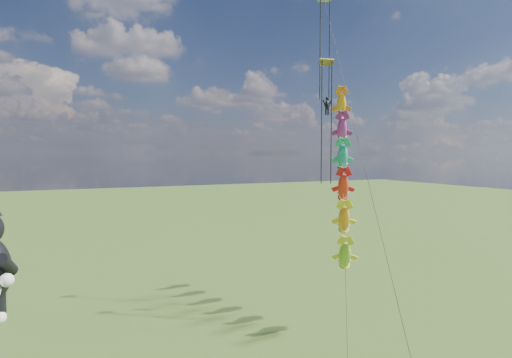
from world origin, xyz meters
name	(u,v)px	position (x,y,z in m)	size (l,w,h in m)	color
fish_windsock_rig	(343,172)	(22.33, 9.04, 11.60)	(8.97, 13.34, 20.66)	#4F3F29
parafoil_rig	(329,89)	(20.05, 7.79, 17.94)	(5.85, 16.91, 25.70)	#4F3F29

